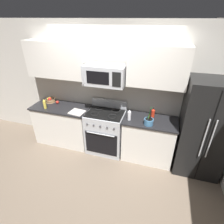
{
  "coord_description": "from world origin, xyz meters",
  "views": [
    {
      "loc": [
        1.01,
        -2.3,
        2.62
      ],
      "look_at": [
        0.18,
        0.48,
        1.03
      ],
      "focal_mm": 27.94,
      "sensor_mm": 36.0,
      "label": 1
    }
  ],
  "objects_px": {
    "range_oven": "(106,131)",
    "fruit_basket": "(50,100)",
    "bottle_oil": "(45,104)",
    "refrigerator": "(203,129)",
    "cutting_board": "(77,112)",
    "bottle_vinegar": "(129,115)",
    "apple_loose": "(57,102)",
    "bottle_hot_sauce": "(153,113)",
    "microwave": "(105,75)",
    "utensil_crock": "(149,121)"
  },
  "relations": [
    {
      "from": "range_oven",
      "to": "fruit_basket",
      "type": "xyz_separation_m",
      "value": [
        -1.38,
        0.15,
        0.48
      ]
    },
    {
      "from": "bottle_oil",
      "to": "range_oven",
      "type": "bearing_deg",
      "value": 7.09
    },
    {
      "from": "fruit_basket",
      "to": "bottle_oil",
      "type": "bearing_deg",
      "value": -74.29
    },
    {
      "from": "refrigerator",
      "to": "cutting_board",
      "type": "bearing_deg",
      "value": -177.14
    },
    {
      "from": "range_oven",
      "to": "bottle_oil",
      "type": "height_order",
      "value": "bottle_oil"
    },
    {
      "from": "bottle_vinegar",
      "to": "apple_loose",
      "type": "bearing_deg",
      "value": 172.4
    },
    {
      "from": "range_oven",
      "to": "bottle_hot_sauce",
      "type": "relative_size",
      "value": 5.5
    },
    {
      "from": "microwave",
      "to": "apple_loose",
      "type": "bearing_deg",
      "value": 175.57
    },
    {
      "from": "refrigerator",
      "to": "apple_loose",
      "type": "distance_m",
      "value": 2.99
    },
    {
      "from": "microwave",
      "to": "fruit_basket",
      "type": "height_order",
      "value": "microwave"
    },
    {
      "from": "bottle_vinegar",
      "to": "bottle_oil",
      "type": "bearing_deg",
      "value": -178.34
    },
    {
      "from": "utensil_crock",
      "to": "cutting_board",
      "type": "bearing_deg",
      "value": 178.78
    },
    {
      "from": "bottle_hot_sauce",
      "to": "microwave",
      "type": "bearing_deg",
      "value": -173.31
    },
    {
      "from": "bottle_oil",
      "to": "bottle_vinegar",
      "type": "bearing_deg",
      "value": 1.66
    },
    {
      "from": "apple_loose",
      "to": "bottle_hot_sauce",
      "type": "height_order",
      "value": "bottle_hot_sauce"
    },
    {
      "from": "utensil_crock",
      "to": "bottle_oil",
      "type": "xyz_separation_m",
      "value": [
        -2.17,
        0.01,
        0.04
      ]
    },
    {
      "from": "bottle_hot_sauce",
      "to": "bottle_oil",
      "type": "distance_m",
      "value": 2.23
    },
    {
      "from": "apple_loose",
      "to": "range_oven",
      "type": "bearing_deg",
      "value": -5.66
    },
    {
      "from": "range_oven",
      "to": "microwave",
      "type": "height_order",
      "value": "microwave"
    },
    {
      "from": "cutting_board",
      "to": "bottle_hot_sauce",
      "type": "height_order",
      "value": "bottle_hot_sauce"
    },
    {
      "from": "refrigerator",
      "to": "microwave",
      "type": "height_order",
      "value": "microwave"
    },
    {
      "from": "apple_loose",
      "to": "bottle_vinegar",
      "type": "bearing_deg",
      "value": -7.6
    },
    {
      "from": "utensil_crock",
      "to": "bottle_hot_sauce",
      "type": "relative_size",
      "value": 1.71
    },
    {
      "from": "microwave",
      "to": "bottle_hot_sauce",
      "type": "xyz_separation_m",
      "value": [
        0.92,
        0.11,
        -0.69
      ]
    },
    {
      "from": "range_oven",
      "to": "refrigerator",
      "type": "distance_m",
      "value": 1.87
    },
    {
      "from": "refrigerator",
      "to": "fruit_basket",
      "type": "distance_m",
      "value": 3.2
    },
    {
      "from": "fruit_basket",
      "to": "bottle_oil",
      "type": "relative_size",
      "value": 0.96
    },
    {
      "from": "refrigerator",
      "to": "apple_loose",
      "type": "relative_size",
      "value": 25.92
    },
    {
      "from": "microwave",
      "to": "utensil_crock",
      "type": "relative_size",
      "value": 2.22
    },
    {
      "from": "refrigerator",
      "to": "microwave",
      "type": "xyz_separation_m",
      "value": [
        -1.82,
        0.04,
        0.8
      ]
    },
    {
      "from": "bottle_hot_sauce",
      "to": "bottle_vinegar",
      "type": "distance_m",
      "value": 0.48
    },
    {
      "from": "bottle_oil",
      "to": "microwave",
      "type": "bearing_deg",
      "value": 8.2
    },
    {
      "from": "bottle_vinegar",
      "to": "fruit_basket",
      "type": "bearing_deg",
      "value": 172.09
    },
    {
      "from": "bottle_hot_sauce",
      "to": "bottle_oil",
      "type": "relative_size",
      "value": 0.85
    },
    {
      "from": "cutting_board",
      "to": "bottle_oil",
      "type": "height_order",
      "value": "bottle_oil"
    },
    {
      "from": "refrigerator",
      "to": "utensil_crock",
      "type": "height_order",
      "value": "refrigerator"
    },
    {
      "from": "refrigerator",
      "to": "range_oven",
      "type": "bearing_deg",
      "value": 179.46
    },
    {
      "from": "refrigerator",
      "to": "fruit_basket",
      "type": "xyz_separation_m",
      "value": [
        -3.2,
        0.17,
        0.06
      ]
    },
    {
      "from": "microwave",
      "to": "cutting_board",
      "type": "height_order",
      "value": "microwave"
    },
    {
      "from": "refrigerator",
      "to": "bottle_oil",
      "type": "distance_m",
      "value": 3.12
    },
    {
      "from": "fruit_basket",
      "to": "bottle_vinegar",
      "type": "xyz_separation_m",
      "value": [
        1.89,
        -0.26,
        0.06
      ]
    },
    {
      "from": "utensil_crock",
      "to": "cutting_board",
      "type": "distance_m",
      "value": 1.44
    },
    {
      "from": "utensil_crock",
      "to": "refrigerator",
      "type": "bearing_deg",
      "value": 9.03
    },
    {
      "from": "utensil_crock",
      "to": "apple_loose",
      "type": "relative_size",
      "value": 4.91
    },
    {
      "from": "range_oven",
      "to": "refrigerator",
      "type": "height_order",
      "value": "refrigerator"
    },
    {
      "from": "range_oven",
      "to": "apple_loose",
      "type": "height_order",
      "value": "range_oven"
    },
    {
      "from": "fruit_basket",
      "to": "apple_loose",
      "type": "xyz_separation_m",
      "value": [
        0.21,
        -0.04,
        -0.01
      ]
    },
    {
      "from": "microwave",
      "to": "fruit_basket",
      "type": "xyz_separation_m",
      "value": [
        -1.38,
        0.13,
        -0.74
      ]
    },
    {
      "from": "utensil_crock",
      "to": "fruit_basket",
      "type": "xyz_separation_m",
      "value": [
        -2.26,
        0.32,
        -0.02
      ]
    },
    {
      "from": "range_oven",
      "to": "bottle_hot_sauce",
      "type": "bearing_deg",
      "value": 8.24
    }
  ]
}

